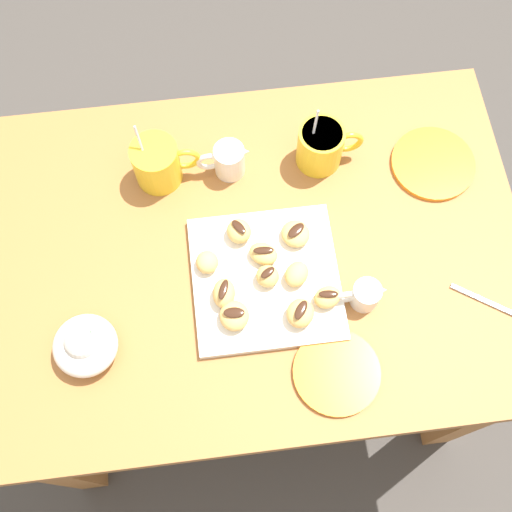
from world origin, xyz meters
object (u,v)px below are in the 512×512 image
at_px(chocolate_sauce_pitcher, 365,295).
at_px(cream_pitcher_white, 228,160).
at_px(dining_table, 251,276).
at_px(beignet_3, 327,297).
at_px(pastry_plate_square, 266,279).
at_px(beignet_5, 268,276).
at_px(beignet_8, 297,274).
at_px(beignet_7, 296,234).
at_px(saucer_orange_right, 337,373).
at_px(beignet_4, 263,254).
at_px(beignet_1, 300,313).
at_px(ice_cream_bowl, 85,345).
at_px(coffee_mug_yellow_left, 158,162).
at_px(beignet_0, 207,262).
at_px(beignet_6, 224,293).
at_px(coffee_mug_yellow_right, 321,145).
at_px(saucer_orange_left, 433,164).
at_px(beignet_9, 234,316).
at_px(beignet_2, 239,231).

bearing_deg(chocolate_sauce_pitcher, cream_pitcher_white, 125.35).
distance_m(dining_table, beignet_3, 0.24).
distance_m(pastry_plate_square, beignet_5, 0.03).
relative_size(dining_table, beignet_3, 21.11).
height_order(pastry_plate_square, beignet_5, beignet_5).
bearing_deg(beignet_8, beignet_7, 82.92).
relative_size(saucer_orange_right, beignet_4, 2.88).
bearing_deg(beignet_1, ice_cream_bowl, -178.31).
bearing_deg(beignet_7, beignet_8, -97.08).
bearing_deg(beignet_4, beignet_1, -67.74).
distance_m(beignet_3, beignet_5, 0.11).
bearing_deg(coffee_mug_yellow_left, beignet_0, -70.33).
xyz_separation_m(beignet_1, beignet_6, (-0.13, 0.05, 0.00)).
height_order(beignet_0, beignet_6, beignet_6).
relative_size(dining_table, coffee_mug_yellow_right, 7.18).
bearing_deg(saucer_orange_left, beignet_5, -150.06).
height_order(coffee_mug_yellow_right, ice_cream_bowl, coffee_mug_yellow_right).
relative_size(beignet_7, beignet_9, 0.99).
xyz_separation_m(beignet_1, beignet_4, (-0.05, 0.12, -0.00)).
distance_m(beignet_3, beignet_7, 0.14).
height_order(saucer_orange_left, beignet_5, beignet_5).
distance_m(saucer_orange_left, beignet_4, 0.40).
distance_m(pastry_plate_square, beignet_9, 0.10).
bearing_deg(saucer_orange_left, saucer_orange_right, -123.85).
distance_m(dining_table, saucer_orange_left, 0.43).
relative_size(chocolate_sauce_pitcher, beignet_8, 1.81).
bearing_deg(beignet_9, beignet_8, 28.09).
bearing_deg(beignet_0, saucer_orange_right, -47.58).
bearing_deg(pastry_plate_square, beignet_8, -7.43).
relative_size(coffee_mug_yellow_right, ice_cream_bowl, 1.29).
height_order(dining_table, beignet_1, beignet_1).
height_order(pastry_plate_square, chocolate_sauce_pitcher, chocolate_sauce_pitcher).
bearing_deg(coffee_mug_yellow_right, cream_pitcher_white, -179.14).
bearing_deg(beignet_5, beignet_4, 92.24).
relative_size(beignet_2, beignet_4, 0.90).
distance_m(ice_cream_bowl, beignet_3, 0.43).
bearing_deg(beignet_5, coffee_mug_yellow_left, 125.91).
xyz_separation_m(beignet_0, beignet_9, (0.04, -0.11, 0.00)).
bearing_deg(beignet_0, beignet_9, -70.54).
relative_size(coffee_mug_yellow_left, beignet_6, 2.70).
distance_m(beignet_3, beignet_8, 0.07).
distance_m(chocolate_sauce_pitcher, beignet_9, 0.24).
relative_size(dining_table, cream_pitcher_white, 10.05).
bearing_deg(cream_pitcher_white, beignet_0, -106.65).
relative_size(beignet_8, beignet_9, 0.91).
xyz_separation_m(coffee_mug_yellow_left, beignet_8, (0.23, -0.25, -0.02)).
height_order(coffee_mug_yellow_right, beignet_8, coffee_mug_yellow_right).
height_order(coffee_mug_yellow_left, beignet_2, coffee_mug_yellow_left).
xyz_separation_m(saucer_orange_left, beignet_8, (-0.31, -0.21, 0.03)).
bearing_deg(beignet_9, beignet_1, -4.82).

